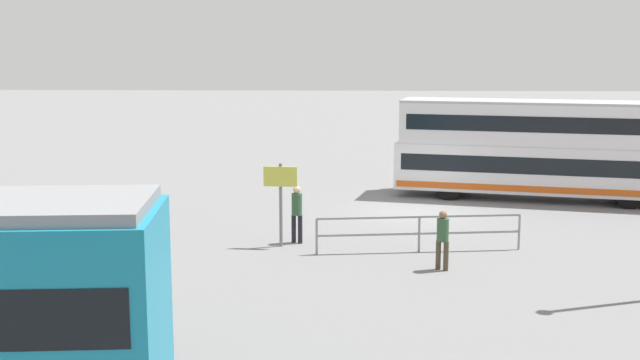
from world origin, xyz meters
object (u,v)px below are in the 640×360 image
Objects in this scene: double_decker_bus at (543,149)px; pedestrian_crossing at (443,236)px; pedestrian_near_railing at (297,210)px; info_sign at (281,190)px.

pedestrian_crossing is (5.02, 10.26, -1.05)m from double_decker_bus.
pedestrian_crossing is (-4.10, 2.85, -0.09)m from pedestrian_near_railing.
pedestrian_near_railing is at bearing -134.71° from info_sign.
pedestrian_crossing is at bearing 145.20° from pedestrian_near_railing.
info_sign is (9.58, 7.86, -0.25)m from double_decker_bus.
double_decker_bus reaches higher than pedestrian_crossing.
double_decker_bus is 11.47m from pedestrian_crossing.
double_decker_bus is 11.79m from pedestrian_near_railing.
info_sign is at bearing 39.38° from double_decker_bus.
pedestrian_near_railing is 1.09× the size of pedestrian_crossing.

